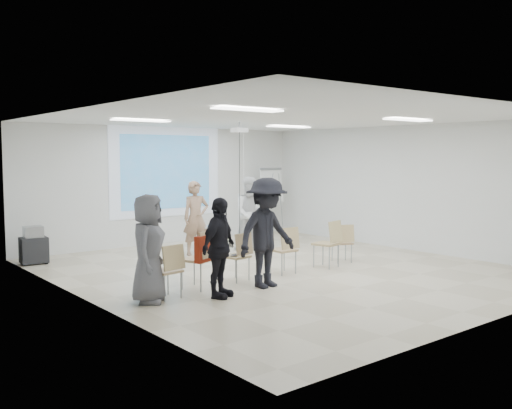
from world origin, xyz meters
TOP-DOWN VIEW (x-y plane):
  - floor at (0.00, 0.00)m, footprint 8.00×9.00m
  - ceiling at (0.00, 0.00)m, footprint 8.00×9.00m
  - wall_back at (0.00, 4.55)m, footprint 8.00×0.10m
  - wall_left at (-4.05, 0.00)m, footprint 0.10×9.00m
  - wall_right at (4.05, 0.00)m, footprint 0.10×9.00m
  - projection_halo at (0.00, 4.49)m, footprint 3.20×0.01m
  - projection_image at (0.00, 4.47)m, footprint 2.60×0.01m
  - pedestal_table at (0.01, 2.35)m, footprint 0.69×0.69m
  - player_left at (-0.41, 2.48)m, footprint 0.78×0.61m
  - player_right at (1.02, 2.26)m, footprint 1.18×1.10m
  - controller_left at (-0.23, 2.73)m, footprint 0.06×0.11m
  - controller_right at (0.84, 2.51)m, footprint 0.08×0.11m
  - chair_far_left at (-2.94, -0.67)m, footprint 0.47×0.50m
  - chair_left_mid at (-2.16, -0.42)m, footprint 0.63×0.65m
  - chair_left_inner at (-1.30, -0.33)m, footprint 0.49×0.51m
  - chair_center at (-0.23, -0.39)m, footprint 0.44×0.47m
  - chair_right_inner at (0.89, -0.48)m, footprint 0.55×0.58m
  - chair_right_far at (1.51, -0.27)m, footprint 0.52×0.53m
  - red_jacket at (-2.20, -0.56)m, footprint 0.47×0.28m
  - laptop at (-1.31, -0.23)m, footprint 0.36×0.29m
  - audience_left at (-2.26, -1.08)m, footprint 1.25×1.06m
  - audience_mid at (-1.21, -0.99)m, footprint 1.45×0.87m
  - audience_outer at (-3.29, -0.64)m, footprint 1.06×1.09m
  - flipchart_easel at (3.03, 3.87)m, footprint 0.83×0.63m
  - av_cart at (-3.66, 3.69)m, footprint 0.57×0.47m
  - ceiling_projector at (0.10, 1.49)m, footprint 0.30×0.25m
  - fluor_panel_nw at (-2.00, 2.00)m, footprint 1.20×0.30m
  - fluor_panel_ne at (2.00, 2.00)m, footprint 1.20×0.30m
  - fluor_panel_sw at (-2.00, -1.50)m, footprint 1.20×0.30m
  - fluor_panel_se at (2.00, -1.50)m, footprint 1.20×0.30m

SIDE VIEW (x-z plane):
  - floor at x=0.00m, z-range -0.10..0.00m
  - av_cart at x=-3.66m, z-range -0.03..0.76m
  - pedestal_table at x=0.01m, z-range 0.04..0.70m
  - laptop at x=-1.31m, z-range 0.46..0.49m
  - chair_right_far at x=1.51m, z-range 0.07..0.90m
  - chair_far_left at x=-2.94m, z-range 0.08..0.96m
  - chair_left_inner at x=-1.30m, z-range 0.08..0.97m
  - chair_center at x=-0.23m, z-range 0.08..0.99m
  - chair_right_inner at x=0.89m, z-range 0.09..1.05m
  - chair_left_mid at x=-2.16m, z-range 0.09..1.10m
  - red_jacket at x=-2.20m, z-range 0.50..0.94m
  - audience_left at x=-2.26m, z-range 0.00..1.85m
  - audience_outer at x=-3.29m, z-range 0.00..1.88m
  - player_left at x=-0.41m, z-range 0.00..1.92m
  - player_right at x=1.02m, z-range 0.00..1.95m
  - audience_mid at x=-1.21m, z-range 0.00..2.15m
  - controller_left at x=-0.23m, z-range 1.25..1.28m
  - controller_right at x=0.84m, z-range 1.30..1.34m
  - flipchart_easel at x=3.03m, z-range 0.46..2.38m
  - wall_back at x=0.00m, z-range 0.00..3.00m
  - wall_left at x=-4.05m, z-range 0.00..3.00m
  - wall_right at x=4.05m, z-range 0.00..3.00m
  - projection_halo at x=0.00m, z-range 0.70..3.00m
  - projection_image at x=0.00m, z-range 0.90..2.80m
  - ceiling_projector at x=0.10m, z-range 1.19..4.19m
  - fluor_panel_nw at x=-2.00m, z-range 2.96..2.98m
  - fluor_panel_ne at x=2.00m, z-range 2.96..2.98m
  - fluor_panel_sw at x=-2.00m, z-range 2.96..2.98m
  - fluor_panel_se at x=2.00m, z-range 2.96..2.98m
  - ceiling at x=0.00m, z-range 3.00..3.10m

